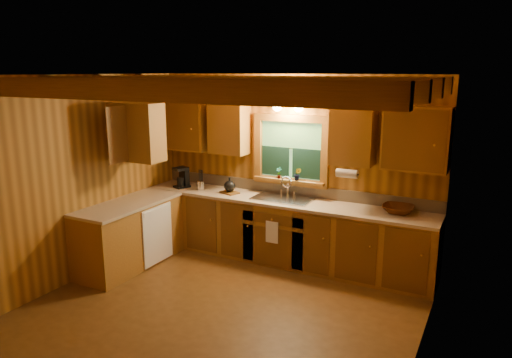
{
  "coord_description": "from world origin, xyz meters",
  "views": [
    {
      "loc": [
        2.6,
        -4.21,
        2.64
      ],
      "look_at": [
        0.0,
        0.8,
        1.35
      ],
      "focal_mm": 33.29,
      "sensor_mm": 36.0,
      "label": 1
    }
  ],
  "objects_px": {
    "sink": "(283,202)",
    "coffee_maker": "(183,177)",
    "cutting_board": "(230,192)",
    "wicker_basket": "(398,209)"
  },
  "relations": [
    {
      "from": "sink",
      "to": "coffee_maker",
      "type": "xyz_separation_m",
      "value": [
        -1.65,
        -0.06,
        0.2
      ]
    },
    {
      "from": "wicker_basket",
      "to": "cutting_board",
      "type": "bearing_deg",
      "value": -176.96
    },
    {
      "from": "sink",
      "to": "coffee_maker",
      "type": "height_order",
      "value": "coffee_maker"
    },
    {
      "from": "sink",
      "to": "wicker_basket",
      "type": "xyz_separation_m",
      "value": [
        1.56,
        0.07,
        0.09
      ]
    },
    {
      "from": "sink",
      "to": "wicker_basket",
      "type": "bearing_deg",
      "value": 2.46
    },
    {
      "from": "coffee_maker",
      "to": "cutting_board",
      "type": "distance_m",
      "value": 0.84
    },
    {
      "from": "sink",
      "to": "coffee_maker",
      "type": "distance_m",
      "value": 1.66
    },
    {
      "from": "cutting_board",
      "to": "sink",
      "type": "bearing_deg",
      "value": 22.92
    },
    {
      "from": "cutting_board",
      "to": "coffee_maker",
      "type": "bearing_deg",
      "value": -160.88
    },
    {
      "from": "cutting_board",
      "to": "wicker_basket",
      "type": "relative_size",
      "value": 0.64
    }
  ]
}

